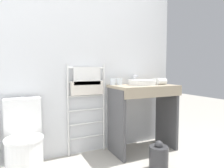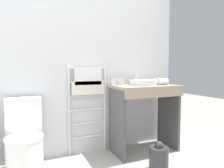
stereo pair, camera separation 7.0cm
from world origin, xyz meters
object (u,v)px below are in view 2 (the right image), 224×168
(toilet, at_px, (25,144))
(sink_basin, at_px, (143,82))
(hair_dryer, at_px, (162,81))
(cup_near_wall, at_px, (114,82))
(cup_near_edge, at_px, (121,82))
(towel_radiator, at_px, (88,89))
(trash_bin, at_px, (159,158))

(toilet, bearing_deg, sink_basin, 2.23)
(sink_basin, relative_size, hair_dryer, 1.93)
(sink_basin, bearing_deg, cup_near_wall, 156.75)
(hair_dryer, bearing_deg, cup_near_edge, 161.58)
(cup_near_wall, height_order, cup_near_edge, cup_near_edge)
(towel_radiator, bearing_deg, cup_near_edge, -8.80)
(towel_radiator, xyz_separation_m, trash_bin, (0.57, -0.76, -0.71))
(cup_near_edge, xyz_separation_m, trash_bin, (0.13, -0.69, -0.80))
(sink_basin, height_order, trash_bin, sink_basin)
(cup_near_edge, height_order, trash_bin, cup_near_edge)
(trash_bin, bearing_deg, sink_basin, 74.83)
(towel_radiator, bearing_deg, trash_bin, -53.31)
(toilet, bearing_deg, cup_near_edge, 8.52)
(cup_near_wall, bearing_deg, toilet, -169.20)
(hair_dryer, relative_size, trash_bin, 0.58)
(towel_radiator, distance_m, trash_bin, 1.18)
(cup_near_wall, bearing_deg, hair_dryer, -18.84)
(toilet, height_order, trash_bin, toilet)
(toilet, xyz_separation_m, hair_dryer, (1.77, -0.00, 0.62))
(sink_basin, bearing_deg, trash_bin, -105.17)
(toilet, height_order, sink_basin, sink_basin)
(cup_near_wall, distance_m, hair_dryer, 0.68)
(towel_radiator, height_order, cup_near_edge, towel_radiator)
(toilet, relative_size, sink_basin, 2.18)
(sink_basin, height_order, cup_near_edge, cup_near_edge)
(sink_basin, xyz_separation_m, cup_near_edge, (-0.28, 0.12, 0.01))
(trash_bin, bearing_deg, towel_radiator, 126.69)
(towel_radiator, distance_m, cup_near_edge, 0.46)
(cup_near_wall, bearing_deg, cup_near_edge, -21.53)
(hair_dryer, bearing_deg, sink_basin, 167.43)
(cup_near_wall, bearing_deg, sink_basin, -23.25)
(toilet, distance_m, hair_dryer, 1.87)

